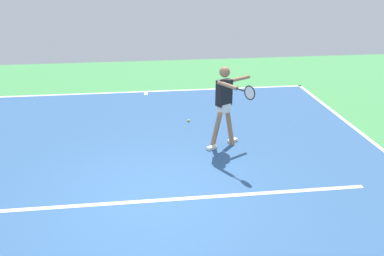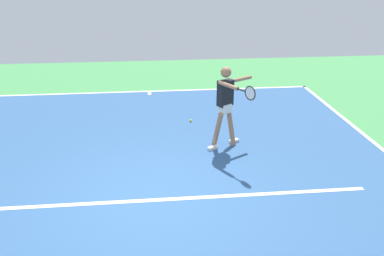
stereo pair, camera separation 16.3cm
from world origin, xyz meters
TOP-DOWN VIEW (x-y plane):
  - ground_plane at (0.00, 0.00)m, footprint 21.35×21.35m
  - court_surface at (0.00, 0.00)m, footprint 10.41×12.86m
  - court_line_baseline_near at (0.00, -6.38)m, footprint 10.41×0.10m
  - court_line_service at (0.00, 0.04)m, footprint 7.81×0.10m
  - court_line_centre_mark at (0.00, -6.18)m, footprint 0.10×0.30m
  - tennis_player at (-1.68, -2.04)m, footprint 1.06×1.42m
  - tennis_ball_near_player at (-1.06, -3.61)m, footprint 0.07×0.07m

SIDE VIEW (x-z plane):
  - ground_plane at x=0.00m, z-range 0.00..0.00m
  - court_surface at x=0.00m, z-range 0.00..0.00m
  - court_line_baseline_near at x=0.00m, z-range 0.00..0.01m
  - court_line_service at x=0.00m, z-range 0.00..0.01m
  - court_line_centre_mark at x=0.00m, z-range 0.00..0.01m
  - tennis_ball_near_player at x=-1.06m, z-range 0.00..0.07m
  - tennis_player at x=-1.68m, z-range 0.15..1.99m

